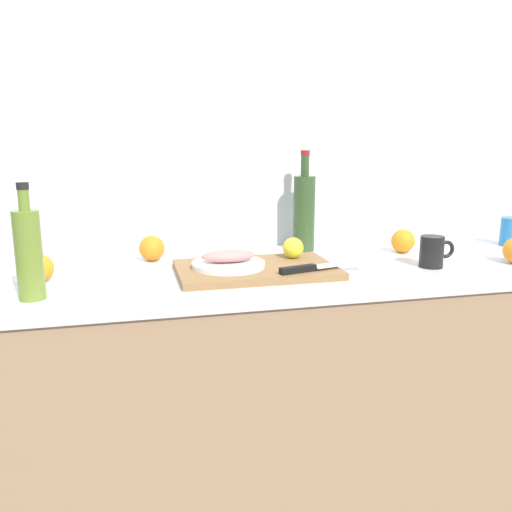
{
  "coord_description": "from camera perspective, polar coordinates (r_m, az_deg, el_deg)",
  "views": [
    {
      "loc": [
        -0.49,
        -1.55,
        1.29
      ],
      "look_at": [
        -0.13,
        -0.08,
        0.95
      ],
      "focal_mm": 37.87,
      "sensor_mm": 36.0,
      "label": 1
    }
  ],
  "objects": [
    {
      "name": "coffee_mug_1",
      "position": [
        1.71,
        18.16,
        0.46
      ],
      "size": [
        0.11,
        0.07,
        0.1
      ],
      "color": "black",
      "rests_on": "kitchen_counter"
    },
    {
      "name": "back_wall",
      "position": [
        1.94,
        0.98,
        11.45
      ],
      "size": [
        3.2,
        0.05,
        2.5
      ],
      "primitive_type": "cube",
      "color": "silver",
      "rests_on": "ground_plane"
    },
    {
      "name": "chef_knife",
      "position": [
        1.52,
        6.15,
        -1.19
      ],
      "size": [
        0.29,
        0.1,
        0.02
      ],
      "rotation": [
        0.0,
        0.0,
        0.24
      ],
      "color": "silver",
      "rests_on": "cutting_board"
    },
    {
      "name": "white_plate",
      "position": [
        1.55,
        -2.93,
        -0.91
      ],
      "size": [
        0.21,
        0.21,
        0.01
      ],
      "primitive_type": "cylinder",
      "color": "white",
      "rests_on": "cutting_board"
    },
    {
      "name": "orange_1",
      "position": [
        1.74,
        -10.94,
        0.81
      ],
      "size": [
        0.08,
        0.08,
        0.08
      ],
      "primitive_type": "sphere",
      "color": "orange",
      "rests_on": "kitchen_counter"
    },
    {
      "name": "fish_fillet",
      "position": [
        1.54,
        -2.94,
        0.01
      ],
      "size": [
        0.16,
        0.07,
        0.04
      ],
      "primitive_type": "ellipsoid",
      "color": "tan",
      "rests_on": "white_plate"
    },
    {
      "name": "coffee_mug_0",
      "position": [
        2.15,
        25.44,
        2.34
      ],
      "size": [
        0.12,
        0.08,
        0.1
      ],
      "color": "#2672B2",
      "rests_on": "kitchen_counter"
    },
    {
      "name": "orange_0",
      "position": [
        1.57,
        -21.9,
        -1.19
      ],
      "size": [
        0.08,
        0.08,
        0.08
      ],
      "primitive_type": "sphere",
      "color": "orange",
      "rests_on": "kitchen_counter"
    },
    {
      "name": "olive_oil_bottle",
      "position": [
        1.4,
        -22.88,
        0.33
      ],
      "size": [
        0.06,
        0.06,
        0.28
      ],
      "color": "olive",
      "rests_on": "kitchen_counter"
    },
    {
      "name": "wine_bottle",
      "position": [
        1.86,
        5.1,
        4.73
      ],
      "size": [
        0.07,
        0.07,
        0.34
      ],
      "color": "#2D4723",
      "rests_on": "kitchen_counter"
    },
    {
      "name": "orange_3",
      "position": [
        1.89,
        15.26,
        1.54
      ],
      "size": [
        0.08,
        0.08,
        0.08
      ],
      "primitive_type": "sphere",
      "color": "orange",
      "rests_on": "kitchen_counter"
    },
    {
      "name": "lemon_0",
      "position": [
        1.66,
        3.89,
        0.9
      ],
      "size": [
        0.06,
        0.06,
        0.06
      ],
      "primitive_type": "sphere",
      "color": "yellow",
      "rests_on": "cutting_board"
    },
    {
      "name": "kitchen_counter",
      "position": [
        1.83,
        3.54,
        -14.72
      ],
      "size": [
        2.0,
        0.6,
        0.9
      ],
      "color": "#9E7A56",
      "rests_on": "ground_plane"
    },
    {
      "name": "cutting_board",
      "position": [
        1.56,
        0.0,
        -1.43
      ],
      "size": [
        0.45,
        0.29,
        0.02
      ],
      "primitive_type": "cube",
      "color": "olive",
      "rests_on": "kitchen_counter"
    }
  ]
}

